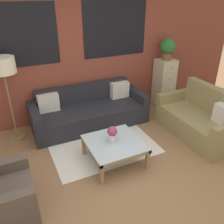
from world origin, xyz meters
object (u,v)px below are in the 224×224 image
at_px(settee_vintage, 200,120).
at_px(floor_lamp, 3,69).
at_px(couch_dark, 89,112).
at_px(coffee_table, 114,145).
at_px(flower_vase, 112,133).
at_px(drawer_cabinet, 164,82).
at_px(potted_plant, 168,48).

distance_m(settee_vintage, floor_lamp, 3.64).
distance_m(couch_dark, coffee_table, 1.33).
xyz_separation_m(couch_dark, flower_vase, (-0.10, -1.31, 0.26)).
height_order(drawer_cabinet, potted_plant, potted_plant).
height_order(settee_vintage, drawer_cabinet, drawer_cabinet).
relative_size(couch_dark, floor_lamp, 1.50).
height_order(settee_vintage, flower_vase, settee_vintage).
xyz_separation_m(couch_dark, floor_lamp, (-1.45, 0.08, 1.09)).
xyz_separation_m(couch_dark, potted_plant, (2.00, 0.21, 1.08)).
bearing_deg(couch_dark, floor_lamp, 176.96).
bearing_deg(couch_dark, potted_plant, 5.97).
height_order(settee_vintage, potted_plant, potted_plant).
bearing_deg(flower_vase, drawer_cabinet, 35.94).
height_order(settee_vintage, floor_lamp, floor_lamp).
bearing_deg(coffee_table, potted_plant, 36.65).
xyz_separation_m(coffee_table, drawer_cabinet, (2.07, 1.54, 0.23)).
bearing_deg(floor_lamp, coffee_table, -45.67).
bearing_deg(coffee_table, flower_vase, 144.27).
xyz_separation_m(settee_vintage, drawer_cabinet, (0.24, 1.50, 0.23)).
bearing_deg(coffee_table, couch_dark, 87.03).
distance_m(settee_vintage, flower_vase, 1.87).
bearing_deg(flower_vase, potted_plant, 35.94).
distance_m(floor_lamp, potted_plant, 3.45).
bearing_deg(potted_plant, settee_vintage, -99.24).
relative_size(settee_vintage, floor_lamp, 1.03).
xyz_separation_m(settee_vintage, potted_plant, (0.24, 1.50, 1.05)).
distance_m(coffee_table, flower_vase, 0.22).
distance_m(floor_lamp, flower_vase, 2.11).
bearing_deg(settee_vintage, drawer_cabinet, 80.76).
height_order(coffee_table, flower_vase, flower_vase).
height_order(couch_dark, floor_lamp, floor_lamp).
relative_size(floor_lamp, flower_vase, 5.61).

